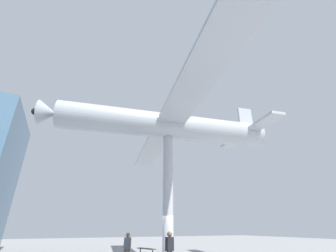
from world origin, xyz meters
TOP-DOWN VIEW (x-y plane):
  - support_pylon_central at (0.00, 0.00)m, footprint 0.62×0.62m
  - suspended_airplane at (0.02, 0.13)m, footprint 21.17×15.44m
  - visitor_person at (1.60, 1.85)m, footprint 0.37×0.46m
  - visitor_second at (-1.12, 0.43)m, footprint 0.30×0.44m
  - plaza_bench at (4.97, -0.53)m, footprint 1.85×0.94m

SIDE VIEW (x-z plane):
  - plaza_bench at x=4.97m, z-range 0.19..0.69m
  - visitor_person at x=1.60m, z-range 0.11..1.71m
  - visitor_second at x=-1.12m, z-range 0.13..1.83m
  - support_pylon_central at x=0.00m, z-range 0.00..7.33m
  - suspended_airplane at x=0.02m, z-range 6.68..9.73m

